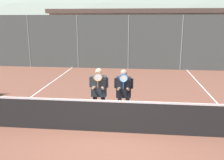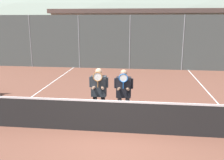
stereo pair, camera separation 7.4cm
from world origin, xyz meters
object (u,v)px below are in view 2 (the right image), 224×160
at_px(car_far_left, 66,49).
at_px(player_leftmost, 99,90).
at_px(player_center_left, 124,91).
at_px(car_center, 195,51).
at_px(car_left_of_center, 128,51).

bearing_deg(car_far_left, player_leftmost, -68.27).
distance_m(player_center_left, car_center, 12.19).
bearing_deg(player_leftmost, player_center_left, 2.22).
bearing_deg(car_center, player_center_left, -111.07).
relative_size(car_far_left, car_left_of_center, 0.89).
relative_size(player_center_left, car_far_left, 0.42).
height_order(car_far_left, car_left_of_center, car_far_left).
relative_size(player_leftmost, player_center_left, 1.02).
xyz_separation_m(player_center_left, car_far_left, (-5.30, 11.33, -0.07)).
bearing_deg(player_leftmost, car_left_of_center, 88.44).
height_order(car_left_of_center, car_center, car_center).
distance_m(car_far_left, car_center, 9.68).
distance_m(player_leftmost, car_left_of_center, 10.94).
height_order(player_center_left, car_far_left, car_far_left).
bearing_deg(car_far_left, car_left_of_center, -4.97).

